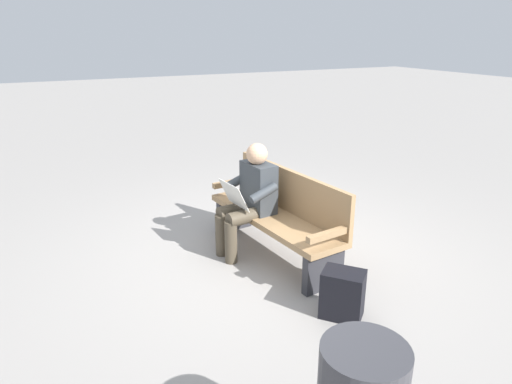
# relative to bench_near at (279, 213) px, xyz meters

# --- Properties ---
(ground_plane) EXTENTS (40.00, 40.00, 0.00)m
(ground_plane) POSITION_rel_bench_near_xyz_m (-0.01, 0.07, -0.46)
(ground_plane) COLOR gray
(bench_near) EXTENTS (1.84, 0.69, 0.90)m
(bench_near) POSITION_rel_bench_near_xyz_m (0.00, 0.00, 0.00)
(bench_near) COLOR #9E7A51
(bench_near) RESTS_ON ground
(person_seated) EXTENTS (0.60, 0.60, 1.18)m
(person_seated) POSITION_rel_bench_near_xyz_m (0.17, 0.25, 0.17)
(person_seated) COLOR #33383D
(person_seated) RESTS_ON ground
(backpack) EXTENTS (0.41, 0.40, 0.41)m
(backpack) POSITION_rel_bench_near_xyz_m (-1.22, 0.07, -0.26)
(backpack) COLOR black
(backpack) RESTS_ON ground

